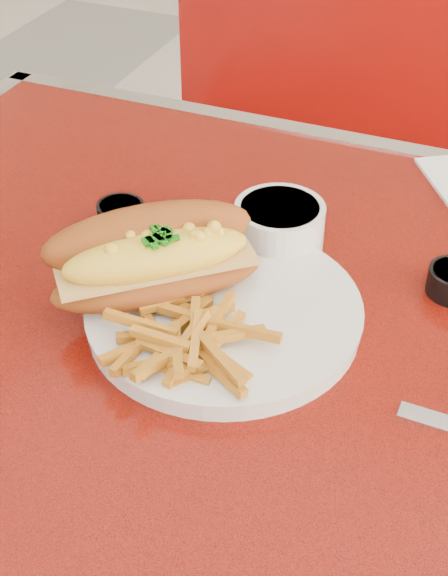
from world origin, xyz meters
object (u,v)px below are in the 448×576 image
at_px(diner_table, 311,458).
at_px(dinner_plate, 224,312).
at_px(mac_hoagie, 154,257).
at_px(sauce_cup_left, 121,214).
at_px(fork, 229,282).
at_px(gravy_ramekin, 279,226).
at_px(booth_bench_far, 422,271).

bearing_deg(diner_table, dinner_plate, -178.07).
distance_m(mac_hoagie, sauce_cup_left, 0.15).
relative_size(fork, gravy_ramekin, 1.26).
distance_m(mac_hoagie, gravy_ramekin, 0.16).
relative_size(mac_hoagie, sauce_cup_left, 3.80).
distance_m(diner_table, booth_bench_far, 0.87).
height_order(booth_bench_far, mac_hoagie, booth_bench_far).
bearing_deg(sauce_cup_left, diner_table, -21.45).
height_order(booth_bench_far, gravy_ramekin, booth_bench_far).
relative_size(fork, sauce_cup_left, 2.64).
relative_size(dinner_plate, mac_hoagie, 1.34).
xyz_separation_m(mac_hoagie, gravy_ramekin, (0.08, 0.13, -0.03)).
height_order(dinner_plate, fork, same).
bearing_deg(booth_bench_far, dinner_plate, -96.85).
height_order(diner_table, dinner_plate, dinner_plate).
relative_size(diner_table, mac_hoagie, 5.59).
bearing_deg(sauce_cup_left, mac_hoagie, -48.19).
bearing_deg(fork, sauce_cup_left, 42.29).
bearing_deg(booth_bench_far, gravy_ramekin, -97.53).
height_order(diner_table, mac_hoagie, mac_hoagie).
distance_m(gravy_ramekin, sauce_cup_left, 0.18).
bearing_deg(mac_hoagie, sauce_cup_left, 91.31).
relative_size(dinner_plate, fork, 1.94).
bearing_deg(diner_table, sauce_cup_left, 158.55).
bearing_deg(fork, booth_bench_far, -31.02).
relative_size(diner_table, gravy_ramekin, 10.19).
bearing_deg(booth_bench_far, mac_hoagie, -101.71).
height_order(mac_hoagie, fork, mac_hoagie).
bearing_deg(dinner_plate, booth_bench_far, 83.15).
distance_m(dinner_plate, fork, 0.04).
bearing_deg(mac_hoagie, booth_bench_far, 37.79).
xyz_separation_m(fork, gravy_ramekin, (0.02, 0.10, 0.01)).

